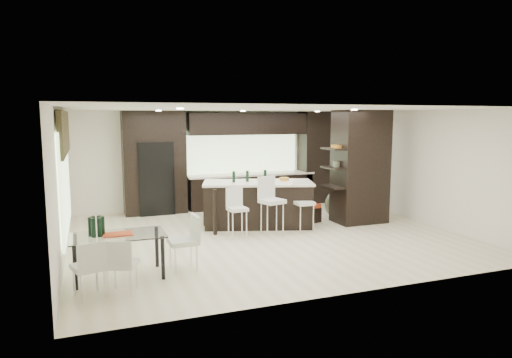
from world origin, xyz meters
name	(u,v)px	position (x,y,z in m)	size (l,w,h in m)	color
ground	(266,235)	(0.00, 0.00, 0.00)	(8.00, 8.00, 0.00)	beige
back_wall	(220,159)	(0.00, 3.50, 1.35)	(8.00, 0.02, 2.70)	white
left_wall	(62,183)	(-4.00, 0.00, 1.35)	(0.02, 7.00, 2.70)	white
right_wall	(419,166)	(4.00, 0.00, 1.35)	(0.02, 7.00, 2.70)	white
ceiling	(266,109)	(0.00, 0.00, 2.70)	(8.00, 7.00, 0.02)	white
window_left	(65,181)	(-3.96, 0.20, 1.35)	(0.04, 3.20, 1.90)	#B2D199
window_back	(241,152)	(0.60, 3.46, 1.55)	(3.40, 0.04, 1.20)	#B2D199
stone_accent	(64,133)	(-3.93, 0.20, 2.25)	(0.08, 3.00, 0.80)	brown
ceiling_spots	(262,110)	(0.00, 0.25, 2.68)	(4.00, 3.00, 0.02)	white
back_cabinetry	(241,160)	(0.50, 3.17, 1.35)	(6.80, 0.68, 2.70)	black
refrigerator	(155,178)	(-1.90, 3.12, 0.95)	(0.90, 0.68, 1.90)	black
partition_column	(360,167)	(2.60, 0.40, 1.35)	(1.20, 0.80, 2.70)	black
kitchen_island	(258,204)	(0.14, 0.85, 0.53)	(2.52, 1.08, 1.05)	black
stool_left	(237,218)	(-0.63, 0.02, 0.42)	(0.37, 0.37, 0.85)	silver
stool_mid	(272,212)	(0.14, -0.01, 0.51)	(0.45, 0.45, 1.02)	silver
stool_right	(304,212)	(0.92, 0.02, 0.44)	(0.39, 0.39, 0.89)	silver
bench	(298,214)	(1.12, 0.75, 0.22)	(1.15, 0.44, 0.44)	black
floor_vase	(335,191)	(2.30, 1.04, 0.67)	(0.49, 0.49, 1.34)	#4B5039
dining_table	(119,256)	(-3.15, -1.64, 0.35)	(1.44, 0.81, 0.69)	white
chair_near	(122,268)	(-3.15, -2.33, 0.38)	(0.41, 0.41, 0.75)	silver
chair_far	(89,271)	(-3.60, -2.33, 0.38)	(0.41, 0.41, 0.76)	silver
chair_end	(183,245)	(-2.12, -1.64, 0.42)	(0.46, 0.46, 0.85)	silver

